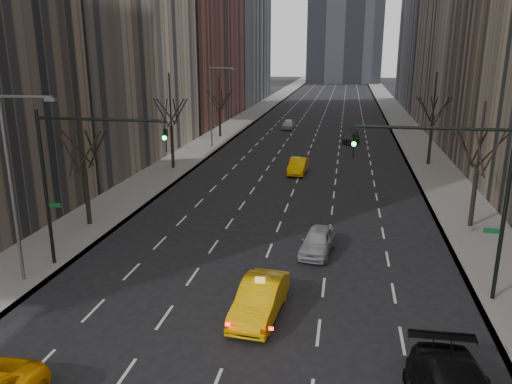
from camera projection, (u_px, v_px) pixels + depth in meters
The scene contains 16 objects.
sidewalk_left at pixel (246, 118), 81.29m from camera, with size 4.50×320.00×0.15m, color slate.
sidewalk_right at pixel (401, 122), 77.08m from camera, with size 4.50×320.00×0.15m, color slate.
tree_lw_b at pixel (85, 170), 31.07m from camera, with size 3.36×3.50×7.82m.
tree_lw_c at pixel (171, 127), 46.11m from camera, with size 3.36×3.50×8.74m.
tree_lw_d at pixel (220, 110), 63.26m from camera, with size 3.36×3.50×7.36m.
tree_rw_b at pixel (477, 171), 30.72m from camera, with size 3.36×3.50×7.82m.
tree_rw_c at pixel (432, 124), 47.66m from camera, with size 3.36×3.50×8.74m.
traffic_mast_left at pixel (74, 165), 24.40m from camera, with size 6.69×0.39×8.00m.
traffic_mast_right at pixel (466, 182), 21.27m from camera, with size 6.69×0.39×8.00m.
streetlight_near at pixel (16, 170), 22.78m from camera, with size 2.83×0.22×9.00m.
streetlight_far at pixel (214, 98), 55.88m from camera, with size 2.83×0.22×9.00m.
taxi_sedan at pixel (260, 299), 21.09m from camera, with size 1.63×4.69×1.54m, color #FFB805.
silver_sedan_ahead at pixel (317, 241), 27.67m from camera, with size 1.61×4.00×1.36m, color #A2A4A9.
far_taxi at pixel (298, 166), 45.43m from camera, with size 1.46×4.20×1.38m, color #FFBA05.
far_suv_grey at pixel (351, 136), 60.83m from camera, with size 1.94×4.77×1.39m, color #2D2D32.
far_car_white at pixel (288, 124), 70.92m from camera, with size 1.59×3.94×1.34m, color silver.
Camera 1 is at (3.94, -9.84, 10.95)m, focal length 35.00 mm.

